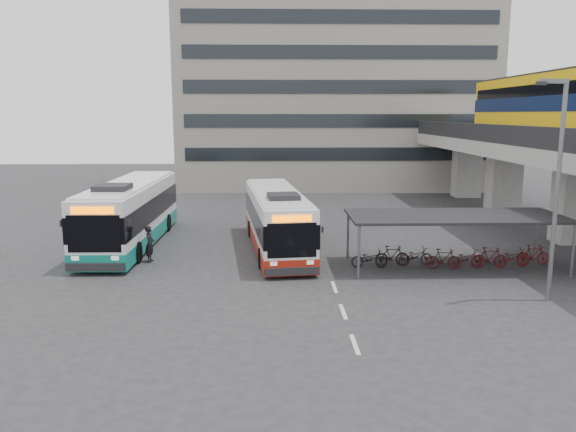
{
  "coord_description": "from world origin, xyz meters",
  "views": [
    {
      "loc": [
        -0.1,
        -22.73,
        7.23
      ],
      "look_at": [
        0.7,
        5.88,
        2.0
      ],
      "focal_mm": 35.0,
      "sensor_mm": 36.0,
      "label": 1
    }
  ],
  "objects_px": {
    "pedestrian": "(150,244)",
    "lamp_post": "(556,178)",
    "bus_teal": "(131,214)",
    "bus_main": "(276,220)"
  },
  "relations": [
    {
      "from": "bus_main",
      "to": "lamp_post",
      "type": "xyz_separation_m",
      "value": [
        10.48,
        -8.86,
        3.25
      ]
    },
    {
      "from": "bus_main",
      "to": "pedestrian",
      "type": "relative_size",
      "value": 6.52
    },
    {
      "from": "pedestrian",
      "to": "lamp_post",
      "type": "distance_m",
      "value": 18.35
    },
    {
      "from": "bus_main",
      "to": "bus_teal",
      "type": "relative_size",
      "value": 0.92
    },
    {
      "from": "pedestrian",
      "to": "lamp_post",
      "type": "bearing_deg",
      "value": -110.47
    },
    {
      "from": "lamp_post",
      "to": "bus_main",
      "type": "bearing_deg",
      "value": 118.59
    },
    {
      "from": "bus_main",
      "to": "bus_teal",
      "type": "xyz_separation_m",
      "value": [
        -8.11,
        1.39,
        0.16
      ]
    },
    {
      "from": "lamp_post",
      "to": "bus_teal",
      "type": "bearing_deg",
      "value": 129.92
    },
    {
      "from": "bus_teal",
      "to": "pedestrian",
      "type": "distance_m",
      "value": 4.36
    },
    {
      "from": "pedestrian",
      "to": "bus_teal",
      "type": "bearing_deg",
      "value": 25.76
    }
  ]
}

